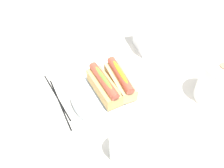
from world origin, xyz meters
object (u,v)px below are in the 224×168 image
paper_towel_roll (217,83)px  serving_bowl (112,91)px  water_glass (124,146)px  chopstick_far (57,96)px  napkin_box (145,33)px  hotdog_back (120,79)px  hotdog_front (104,85)px  chopstick_near (60,103)px

paper_towel_roll → serving_bowl: bearing=-97.8°
serving_bowl → water_glass: (0.21, 0.01, 0.03)m
water_glass → chopstick_far: size_ratio=0.41×
paper_towel_roll → napkin_box: (-0.26, -0.17, 0.01)m
water_glass → chopstick_far: water_glass is taller
hotdog_back → water_glass: bearing=-4.5°
paper_towel_roll → hotdog_front: bearing=-95.7°
napkin_box → chopstick_near: (0.24, -0.31, -0.07)m
hotdog_front → napkin_box: bearing=143.6°
napkin_box → paper_towel_roll: bearing=21.0°
hotdog_front → chopstick_near: 0.15m
chopstick_far → hotdog_front: bearing=57.5°
chopstick_near → chopstick_far: bearing=-178.0°
hotdog_front → chopstick_near: hotdog_front is taller
water_glass → serving_bowl: bearing=-177.6°
hotdog_back → chopstick_near: size_ratio=0.72×
napkin_box → chopstick_far: bearing=-68.0°
water_glass → paper_towel_roll: paper_towel_roll is taller
serving_bowl → chopstick_near: (0.02, -0.16, -0.01)m
serving_bowl → hotdog_front: size_ratio=1.74×
hotdog_back → paper_towel_roll: 0.29m
chopstick_near → chopstick_far: 0.03m
serving_bowl → hotdog_front: (0.01, -0.03, 0.04)m
paper_towel_roll → chopstick_far: paper_towel_roll is taller
hotdog_back → chopstick_far: 0.21m
chopstick_near → hotdog_back: bearing=78.9°
serving_bowl → paper_towel_roll: bearing=82.2°
water_glass → chopstick_far: 0.29m
paper_towel_roll → chopstick_far: size_ratio=0.61×
hotdog_front → water_glass: (0.20, 0.03, -0.01)m
serving_bowl → hotdog_front: 0.05m
serving_bowl → napkin_box: size_ratio=1.83×
serving_bowl → paper_towel_roll: size_ratio=2.04×
serving_bowl → napkin_box: 0.27m
chopstick_far → water_glass: bearing=15.2°
napkin_box → hotdog_front: bearing=-47.8°
water_glass → chopstick_near: (-0.19, -0.17, -0.04)m
napkin_box → chopstick_far: size_ratio=0.68×
water_glass → napkin_box: (-0.43, 0.14, 0.03)m
hotdog_front → hotdog_back: (-0.02, 0.05, 0.00)m
chopstick_near → hotdog_front: bearing=74.6°
serving_bowl → napkin_box: napkin_box is taller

